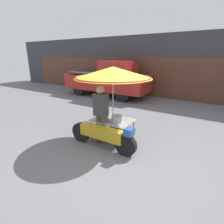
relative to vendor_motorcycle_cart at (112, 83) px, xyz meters
The scene contains 5 objects.
ground_plane 1.86m from the vendor_motorcycle_cart, 35.43° to the right, with size 36.00×36.00×0.00m, color slate.
shopfront_building 7.32m from the vendor_motorcycle_cart, 85.39° to the left, with size 28.00×2.06×3.61m.
vendor_motorcycle_cart is the anchor object (origin of this frame).
vendor_person 0.85m from the vendor_motorcycle_cart, 124.78° to the right, with size 0.38×0.22×1.66m.
pickup_truck 6.05m from the vendor_motorcycle_cart, 124.52° to the left, with size 5.28×1.85×2.13m.
Camera 1 is at (1.93, -3.56, 2.40)m, focal length 28.00 mm.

